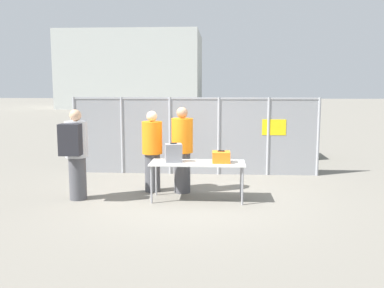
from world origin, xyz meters
TOP-DOWN VIEW (x-y plane):
  - ground_plane at (0.00, 0.00)m, footprint 120.00×120.00m
  - fence_section at (0.02, 2.40)m, footprint 6.32×0.07m
  - inspection_table at (0.21, -0.09)m, footprint 1.88×0.74m
  - suitcase_grey at (-0.27, -0.07)m, footprint 0.37×0.32m
  - suitcase_orange at (0.68, -0.06)m, footprint 0.36×0.36m
  - traveler_hooded at (-2.20, -0.26)m, footprint 0.45×0.70m
  - security_worker_near at (-0.14, 0.49)m, footprint 0.45×0.45m
  - security_worker_far at (-0.80, 0.55)m, footprint 0.43×0.43m
  - utility_trailer at (1.72, 5.16)m, footprint 4.57×1.89m
  - distant_hangar at (-7.91, 34.28)m, footprint 13.07×9.51m

SIDE VIEW (x-z plane):
  - ground_plane at x=0.00m, z-range 0.00..0.00m
  - utility_trailer at x=1.72m, z-range 0.06..0.77m
  - inspection_table at x=0.21m, z-range 0.32..1.09m
  - suitcase_orange at x=0.68m, z-range 0.75..1.00m
  - security_worker_far at x=-0.80m, z-range 0.03..1.77m
  - security_worker_near at x=-0.14m, z-range 0.03..1.86m
  - suitcase_grey at x=-0.27m, z-range 0.75..1.14m
  - traveler_hooded at x=-2.20m, z-range 0.09..1.91m
  - fence_section at x=0.02m, z-range 0.05..2.03m
  - distant_hangar at x=-7.91m, z-range 0.00..7.22m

